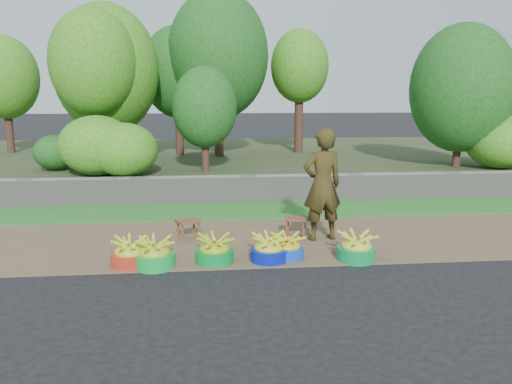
{
  "coord_description": "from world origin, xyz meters",
  "views": [
    {
      "loc": [
        -0.88,
        -6.03,
        2.17
      ],
      "look_at": [
        -0.14,
        1.3,
        0.75
      ],
      "focal_mm": 35.0,
      "sensor_mm": 36.0,
      "label": 1
    }
  ],
  "objects": [
    {
      "name": "basin_b",
      "position": [
        -1.55,
        0.19,
        0.17
      ],
      "size": [
        0.51,
        0.51,
        0.38
      ],
      "color": "green",
      "rests_on": "ground"
    },
    {
      "name": "vendor_woman",
      "position": [
        0.85,
        1.18,
        0.86
      ],
      "size": [
        0.68,
        0.51,
        1.69
      ],
      "primitive_type": "imported",
      "rotation": [
        0.0,
        0.0,
        3.33
      ],
      "color": "black",
      "rests_on": "dirt_shoulder"
    },
    {
      "name": "retaining_wall",
      "position": [
        0.0,
        4.1,
        0.28
      ],
      "size": [
        80.0,
        0.35,
        0.55
      ],
      "primitive_type": "cube",
      "color": "gray",
      "rests_on": "ground"
    },
    {
      "name": "stool_right",
      "position": [
        0.49,
        1.4,
        0.26
      ],
      "size": [
        0.4,
        0.34,
        0.3
      ],
      "rotation": [
        0.0,
        0.0,
        -0.28
      ],
      "color": "brown",
      "rests_on": "dirt_shoulder"
    },
    {
      "name": "earth_bank",
      "position": [
        0.0,
        9.0,
        0.25
      ],
      "size": [
        80.0,
        10.0,
        0.5
      ],
      "primitive_type": "cube",
      "color": "#343F22",
      "rests_on": "ground"
    },
    {
      "name": "basin_a",
      "position": [
        -1.87,
        0.27,
        0.17
      ],
      "size": [
        0.5,
        0.5,
        0.37
      ],
      "color": "#A72D19",
      "rests_on": "ground"
    },
    {
      "name": "grass_verge",
      "position": [
        0.0,
        3.25,
        0.02
      ],
      "size": [
        80.0,
        1.5,
        0.04
      ],
      "primitive_type": "cube",
      "color": "#2C7227",
      "rests_on": "ground"
    },
    {
      "name": "stool_left",
      "position": [
        -1.16,
        1.39,
        0.26
      ],
      "size": [
        0.43,
        0.39,
        0.31
      ],
      "rotation": [
        0.0,
        0.0,
        0.44
      ],
      "color": "brown",
      "rests_on": "dirt_shoulder"
    },
    {
      "name": "dirt_shoulder",
      "position": [
        0.0,
        1.25,
        0.01
      ],
      "size": [
        80.0,
        2.5,
        0.02
      ],
      "primitive_type": "cube",
      "color": "brown",
      "rests_on": "ground"
    },
    {
      "name": "ground_plane",
      "position": [
        0.0,
        0.0,
        0.0
      ],
      "size": [
        120.0,
        120.0,
        0.0
      ],
      "primitive_type": "plane",
      "color": "black",
      "rests_on": "ground"
    },
    {
      "name": "basin_c",
      "position": [
        -0.79,
        0.28,
        0.17
      ],
      "size": [
        0.5,
        0.5,
        0.38
      ],
      "color": "#048230",
      "rests_on": "ground"
    },
    {
      "name": "basin_d",
      "position": [
        -0.07,
        0.27,
        0.17
      ],
      "size": [
        0.5,
        0.5,
        0.37
      ],
      "color": "#0817A5",
      "rests_on": "ground"
    },
    {
      "name": "basin_e",
      "position": [
        0.19,
        0.35,
        0.16
      ],
      "size": [
        0.46,
        0.46,
        0.35
      ],
      "color": "#0F40B8",
      "rests_on": "ground"
    },
    {
      "name": "basin_f",
      "position": [
        1.1,
        0.2,
        0.17
      ],
      "size": [
        0.51,
        0.51,
        0.38
      ],
      "color": "#08873C",
      "rests_on": "ground"
    },
    {
      "name": "vegetation",
      "position": [
        1.61,
        7.24,
        2.5
      ],
      "size": [
        29.02,
        7.43,
        4.49
      ],
      "color": "#39231A",
      "rests_on": "earth_bank"
    }
  ]
}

